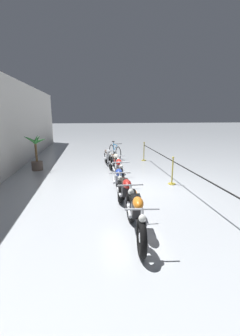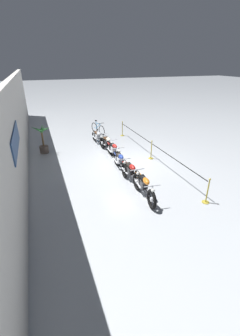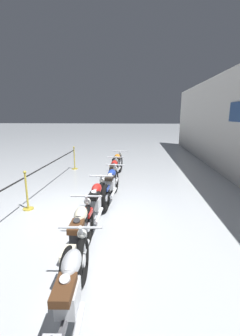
{
  "view_description": "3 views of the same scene",
  "coord_description": "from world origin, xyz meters",
  "px_view_note": "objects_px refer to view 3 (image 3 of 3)",
  "views": [
    {
      "loc": [
        -7.69,
        1.6,
        2.56
      ],
      "look_at": [
        -0.91,
        0.69,
        0.92
      ],
      "focal_mm": 24.0,
      "sensor_mm": 36.0,
      "label": 1
    },
    {
      "loc": [
        -10.15,
        4.18,
        4.93
      ],
      "look_at": [
        -1.37,
        0.95,
        0.44
      ],
      "focal_mm": 24.0,
      "sensor_mm": 36.0,
      "label": 2
    },
    {
      "loc": [
        5.39,
        1.44,
        2.44
      ],
      "look_at": [
        -0.85,
        0.97,
        0.96
      ],
      "focal_mm": 24.0,
      "sensor_mm": 36.0,
      "label": 3
    }
  ],
  "objects_px": {
    "motorcycle_orange_0": "(117,165)",
    "motorcycle_red_3": "(96,205)",
    "stanchion_mid_left": "(27,196)",
    "motorcycle_cream_4": "(80,235)",
    "motorcycle_blue_2": "(111,185)",
    "motorcycle_red_1": "(114,174)",
    "stanchion_far_left": "(47,170)",
    "motorcycle_silver_5": "(70,296)"
  },
  "relations": [
    {
      "from": "motorcycle_orange_0",
      "to": "stanchion_far_left",
      "type": "relative_size",
      "value": 0.26
    },
    {
      "from": "motorcycle_red_3",
      "to": "stanchion_far_left",
      "type": "bearing_deg",
      "value": -137.04
    },
    {
      "from": "motorcycle_blue_2",
      "to": "motorcycle_silver_5",
      "type": "height_order",
      "value": "motorcycle_blue_2"
    },
    {
      "from": "motorcycle_red_1",
      "to": "stanchion_mid_left",
      "type": "xyz_separation_m",
      "value": [
        2.05,
        -2.08,
        -0.12
      ]
    },
    {
      "from": "motorcycle_red_3",
      "to": "motorcycle_silver_5",
      "type": "height_order",
      "value": "motorcycle_red_3"
    },
    {
      "from": "motorcycle_orange_0",
      "to": "motorcycle_red_3",
      "type": "xyz_separation_m",
      "value": [
        4.04,
        -0.11,
        0.0
      ]
    },
    {
      "from": "motorcycle_silver_5",
      "to": "motorcycle_blue_2",
      "type": "bearing_deg",
      "value": -179.89
    },
    {
      "from": "motorcycle_red_1",
      "to": "stanchion_mid_left",
      "type": "height_order",
      "value": "stanchion_mid_left"
    },
    {
      "from": "motorcycle_red_1",
      "to": "motorcycle_cream_4",
      "type": "relative_size",
      "value": 1.0
    },
    {
      "from": "stanchion_far_left",
      "to": "stanchion_mid_left",
      "type": "xyz_separation_m",
      "value": [
        1.4,
        0.0,
        -0.37
      ]
    },
    {
      "from": "motorcycle_blue_2",
      "to": "motorcycle_cream_4",
      "type": "relative_size",
      "value": 1.02
    },
    {
      "from": "stanchion_mid_left",
      "to": "motorcycle_blue_2",
      "type": "bearing_deg",
      "value": 110.45
    },
    {
      "from": "motorcycle_red_1",
      "to": "motorcycle_red_3",
      "type": "distance_m",
      "value": 2.74
    },
    {
      "from": "motorcycle_red_1",
      "to": "motorcycle_cream_4",
      "type": "distance_m",
      "value": 4.04
    },
    {
      "from": "motorcycle_red_1",
      "to": "stanchion_far_left",
      "type": "relative_size",
      "value": 0.24
    },
    {
      "from": "motorcycle_red_1",
      "to": "motorcycle_blue_2",
      "type": "height_order",
      "value": "motorcycle_red_1"
    },
    {
      "from": "motorcycle_cream_4",
      "to": "motorcycle_blue_2",
      "type": "bearing_deg",
      "value": 175.55
    },
    {
      "from": "stanchion_mid_left",
      "to": "stanchion_far_left",
      "type": "bearing_deg",
      "value": -180.0
    },
    {
      "from": "motorcycle_red_1",
      "to": "motorcycle_orange_0",
      "type": "bearing_deg",
      "value": -178.64
    },
    {
      "from": "motorcycle_orange_0",
      "to": "stanchion_far_left",
      "type": "xyz_separation_m",
      "value": [
        1.96,
        -2.05,
        0.25
      ]
    },
    {
      "from": "motorcycle_blue_2",
      "to": "motorcycle_silver_5",
      "type": "xyz_separation_m",
      "value": [
        4.08,
        0.01,
        0.01
      ]
    },
    {
      "from": "motorcycle_orange_0",
      "to": "motorcycle_silver_5",
      "type": "xyz_separation_m",
      "value": [
        6.65,
        0.08,
        -0.0
      ]
    },
    {
      "from": "motorcycle_cream_4",
      "to": "motorcycle_red_1",
      "type": "bearing_deg",
      "value": 177.47
    },
    {
      "from": "motorcycle_blue_2",
      "to": "stanchion_mid_left",
      "type": "xyz_separation_m",
      "value": [
        0.79,
        -2.12,
        -0.1
      ]
    },
    {
      "from": "motorcycle_cream_4",
      "to": "stanchion_far_left",
      "type": "bearing_deg",
      "value": -150.62
    },
    {
      "from": "motorcycle_red_3",
      "to": "motorcycle_cream_4",
      "type": "bearing_deg",
      "value": -1.69
    },
    {
      "from": "motorcycle_silver_5",
      "to": "stanchion_mid_left",
      "type": "height_order",
      "value": "stanchion_mid_left"
    },
    {
      "from": "motorcycle_cream_4",
      "to": "motorcycle_silver_5",
      "type": "xyz_separation_m",
      "value": [
        1.31,
        0.22,
        0.0
      ]
    },
    {
      "from": "motorcycle_cream_4",
      "to": "stanchion_mid_left",
      "type": "xyz_separation_m",
      "value": [
        -1.98,
        -1.9,
        -0.11
      ]
    },
    {
      "from": "stanchion_mid_left",
      "to": "motorcycle_red_3",
      "type": "bearing_deg",
      "value": 70.56
    },
    {
      "from": "motorcycle_blue_2",
      "to": "stanchion_mid_left",
      "type": "relative_size",
      "value": 2.11
    },
    {
      "from": "motorcycle_silver_5",
      "to": "motorcycle_orange_0",
      "type": "bearing_deg",
      "value": -179.34
    },
    {
      "from": "motorcycle_blue_2",
      "to": "motorcycle_cream_4",
      "type": "distance_m",
      "value": 2.78
    },
    {
      "from": "motorcycle_orange_0",
      "to": "motorcycle_cream_4",
      "type": "bearing_deg",
      "value": -1.58
    },
    {
      "from": "motorcycle_blue_2",
      "to": "motorcycle_red_3",
      "type": "relative_size",
      "value": 0.92
    },
    {
      "from": "motorcycle_red_1",
      "to": "motorcycle_silver_5",
      "type": "height_order",
      "value": "motorcycle_red_1"
    },
    {
      "from": "motorcycle_red_3",
      "to": "stanchion_mid_left",
      "type": "relative_size",
      "value": 2.3
    },
    {
      "from": "motorcycle_red_1",
      "to": "stanchion_far_left",
      "type": "height_order",
      "value": "stanchion_far_left"
    },
    {
      "from": "motorcycle_blue_2",
      "to": "motorcycle_silver_5",
      "type": "bearing_deg",
      "value": 0.11
    },
    {
      "from": "stanchion_far_left",
      "to": "stanchion_mid_left",
      "type": "height_order",
      "value": "same"
    },
    {
      "from": "motorcycle_orange_0",
      "to": "motorcycle_blue_2",
      "type": "xyz_separation_m",
      "value": [
        2.57,
        0.07,
        -0.01
      ]
    },
    {
      "from": "motorcycle_orange_0",
      "to": "stanchion_mid_left",
      "type": "height_order",
      "value": "stanchion_mid_left"
    }
  ]
}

